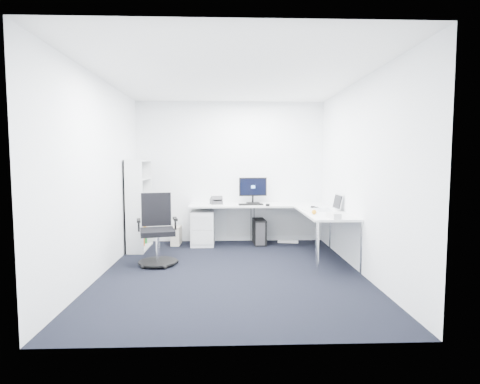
{
  "coord_description": "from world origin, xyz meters",
  "views": [
    {
      "loc": [
        -0.07,
        -5.16,
        1.57
      ],
      "look_at": [
        0.15,
        1.05,
        1.05
      ],
      "focal_mm": 28.0,
      "sensor_mm": 36.0,
      "label": 1
    }
  ],
  "objects_px": {
    "monitor": "(253,190)",
    "l_desk": "(262,228)",
    "task_chair": "(157,230)",
    "laptop": "(324,202)",
    "bookshelf": "(139,205)"
  },
  "relations": [
    {
      "from": "monitor",
      "to": "task_chair",
      "type": "bearing_deg",
      "value": -143.68
    },
    {
      "from": "task_chair",
      "to": "laptop",
      "type": "bearing_deg",
      "value": -4.52
    },
    {
      "from": "bookshelf",
      "to": "laptop",
      "type": "relative_size",
      "value": 4.17
    },
    {
      "from": "l_desk",
      "to": "laptop",
      "type": "height_order",
      "value": "laptop"
    },
    {
      "from": "l_desk",
      "to": "laptop",
      "type": "relative_size",
      "value": 6.88
    },
    {
      "from": "l_desk",
      "to": "monitor",
      "type": "distance_m",
      "value": 0.79
    },
    {
      "from": "bookshelf",
      "to": "monitor",
      "type": "relative_size",
      "value": 3.02
    },
    {
      "from": "laptop",
      "to": "l_desk",
      "type": "bearing_deg",
      "value": 148.16
    },
    {
      "from": "task_chair",
      "to": "monitor",
      "type": "height_order",
      "value": "monitor"
    },
    {
      "from": "monitor",
      "to": "laptop",
      "type": "height_order",
      "value": "monitor"
    },
    {
      "from": "bookshelf",
      "to": "monitor",
      "type": "distance_m",
      "value": 2.1
    },
    {
      "from": "bookshelf",
      "to": "task_chair",
      "type": "relative_size",
      "value": 1.48
    },
    {
      "from": "l_desk",
      "to": "task_chair",
      "type": "bearing_deg",
      "value": -149.43
    },
    {
      "from": "monitor",
      "to": "l_desk",
      "type": "bearing_deg",
      "value": -80.99
    },
    {
      "from": "task_chair",
      "to": "laptop",
      "type": "relative_size",
      "value": 2.82
    }
  ]
}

